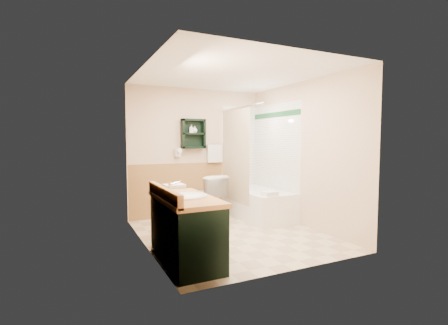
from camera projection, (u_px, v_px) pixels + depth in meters
floor at (232, 235)px, 4.92m from camera, size 3.00×3.00×0.00m
back_wall at (196, 152)px, 6.20m from camera, size 2.60×0.04×2.40m
left_wall at (143, 158)px, 4.27m from camera, size 0.04×3.00×2.40m
right_wall at (303, 154)px, 5.40m from camera, size 0.04×3.00×2.40m
ceiling at (232, 73)px, 4.75m from camera, size 2.60×3.00×0.04m
wainscot_left at (147, 210)px, 4.33m from camera, size 2.98×2.98×1.00m
wainscot_back at (197, 189)px, 6.22m from camera, size 2.58×2.58×1.00m
mirror_frame at (157, 134)px, 3.77m from camera, size 1.30×1.30×1.00m
mirror_glass at (157, 134)px, 3.78m from camera, size 1.20×1.20×0.90m
tile_right at (275, 160)px, 6.07m from camera, size 1.50×1.50×2.10m
tile_back at (244, 159)px, 6.62m from camera, size 0.95×0.95×2.10m
tile_accent at (275, 115)px, 6.01m from camera, size 1.50×1.50×0.10m
wall_shelf at (193, 134)px, 6.03m from camera, size 0.45×0.15×0.55m
hair_dryer at (178, 153)px, 5.95m from camera, size 0.10×0.24×0.18m
towel_bar at (214, 144)px, 6.28m from camera, size 0.40×0.06×0.40m
curtain_rod at (240, 108)px, 5.68m from camera, size 0.03×1.60×0.03m
shower_curtain at (235, 156)px, 5.90m from camera, size 1.05×1.05×1.70m
vanity at (186, 230)px, 3.78m from camera, size 0.59×1.23×0.78m
bathtub at (258, 204)px, 5.99m from camera, size 0.77×1.50×0.52m
toilet at (205, 197)px, 5.90m from camera, size 0.64×0.90×0.80m
counter_towel at (174, 186)px, 4.50m from camera, size 0.28×0.22×0.04m
vanity_book at (155, 179)px, 4.39m from camera, size 0.18×0.06×0.24m
tub_towel at (269, 194)px, 5.34m from camera, size 0.23×0.20×0.07m
soap_bottle_a at (191, 131)px, 6.01m from camera, size 0.11×0.16×0.07m
soap_bottle_b at (195, 130)px, 6.04m from camera, size 0.11×0.14×0.10m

